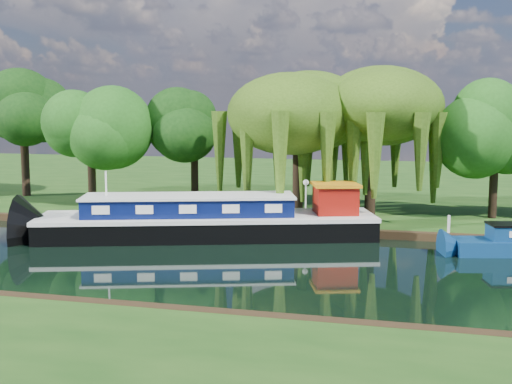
# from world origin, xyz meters

# --- Properties ---
(ground) EXTENTS (120.00, 120.00, 0.00)m
(ground) POSITION_xyz_m (0.00, 0.00, 0.00)
(ground) COLOR black
(far_bank) EXTENTS (120.00, 52.00, 0.45)m
(far_bank) POSITION_xyz_m (0.00, 34.00, 0.23)
(far_bank) COLOR #173F11
(far_bank) RESTS_ON ground
(dutch_barge) EXTENTS (19.53, 9.99, 4.04)m
(dutch_barge) POSITION_xyz_m (-4.25, 5.99, 1.00)
(dutch_barge) COLOR black
(dutch_barge) RESTS_ON ground
(red_dinghy) EXTENTS (2.95, 2.23, 0.57)m
(red_dinghy) POSITION_xyz_m (-14.80, 6.95, 0.00)
(red_dinghy) COLOR maroon
(red_dinghy) RESTS_ON ground
(willow_left) EXTENTS (7.43, 7.43, 8.90)m
(willow_left) POSITION_xyz_m (-0.50, 13.15, 6.92)
(willow_left) COLOR black
(willow_left) RESTS_ON far_bank
(willow_right) EXTENTS (7.25, 7.25, 8.82)m
(willow_right) POSITION_xyz_m (4.23, 13.52, 6.89)
(willow_right) COLOR black
(willow_right) RESTS_ON far_bank
(tree_far_left) EXTENTS (5.12, 5.12, 8.24)m
(tree_far_left) POSITION_xyz_m (-15.32, 12.59, 6.09)
(tree_far_left) COLOR black
(tree_far_left) RESTS_ON far_bank
(tree_far_back) EXTENTS (5.41, 5.41, 9.10)m
(tree_far_back) POSITION_xyz_m (-23.33, 16.49, 6.80)
(tree_far_back) COLOR black
(tree_far_back) RESTS_ON far_bank
(tree_far_mid) EXTENTS (4.72, 4.72, 7.73)m
(tree_far_mid) POSITION_xyz_m (-8.62, 15.54, 5.78)
(tree_far_mid) COLOR black
(tree_far_mid) RESTS_ON far_bank
(tree_far_right) EXTENTS (4.62, 4.62, 7.56)m
(tree_far_right) POSITION_xyz_m (11.91, 14.43, 5.66)
(tree_far_right) COLOR black
(tree_far_right) RESTS_ON far_bank
(lamppost) EXTENTS (0.36, 0.36, 2.56)m
(lamppost) POSITION_xyz_m (0.50, 10.50, 2.42)
(lamppost) COLOR silver
(lamppost) RESTS_ON far_bank
(mooring_posts) EXTENTS (19.16, 0.16, 1.00)m
(mooring_posts) POSITION_xyz_m (-0.50, 8.40, 0.95)
(mooring_posts) COLOR silver
(mooring_posts) RESTS_ON far_bank
(reeds_near) EXTENTS (33.70, 1.50, 1.10)m
(reeds_near) POSITION_xyz_m (6.87, -7.57, 0.55)
(reeds_near) COLOR #285617
(reeds_near) RESTS_ON ground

